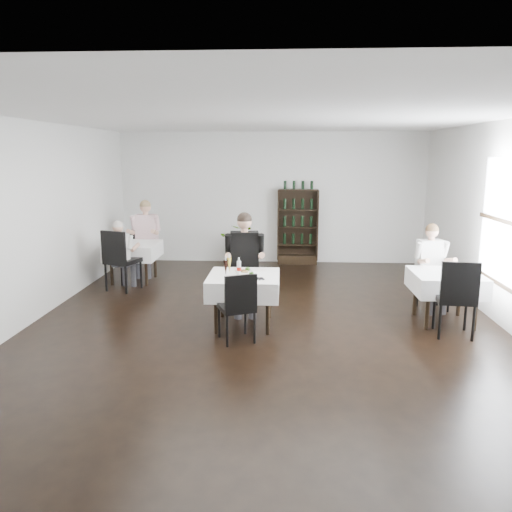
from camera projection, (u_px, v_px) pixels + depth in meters
The scene contains 23 objects.
room_shell at pixel (264, 226), 7.11m from camera, with size 9.00×9.00×9.00m.
wine_shelf at pixel (298, 227), 11.43m from camera, with size 0.90×0.28×1.75m.
main_table at pixel (244, 285), 7.30m from camera, with size 1.03×1.03×0.77m.
left_table at pixel (133, 251), 9.88m from camera, with size 0.98×0.98×0.77m.
right_table at pixel (446, 283), 7.44m from camera, with size 0.98×0.98×0.77m.
potted_tree at pixel (241, 244), 11.41m from camera, with size 0.85×0.74×0.94m, color #24531C.
main_chair_far at pixel (240, 276), 8.13m from camera, with size 0.54×0.54×0.97m.
main_chair_near at pixel (238, 303), 6.65m from camera, with size 0.58×0.58×0.96m.
left_chair_far at pixel (141, 249), 10.54m from camera, with size 0.53×0.53×0.93m.
left_chair_near at pixel (119, 257), 9.16m from camera, with size 0.67×0.68×1.14m.
right_chair_far at pixel (432, 277), 8.17m from camera, with size 0.48×0.49×0.91m.
right_chair_near at pixel (457, 294), 6.83m from camera, with size 0.55×0.56×1.10m.
diner_main at pixel (245, 256), 7.85m from camera, with size 0.63×0.64×1.61m.
diner_left_far at pixel (145, 232), 10.32m from camera, with size 0.59×0.59×1.57m.
diner_left_near at pixel (121, 250), 9.22m from camera, with size 0.54×0.56×1.31m.
diner_right_far at pixel (432, 260), 8.03m from camera, with size 0.57×0.60×1.41m.
plate_far at pixel (245, 271), 7.43m from camera, with size 0.30×0.30×0.07m.
plate_near at pixel (249, 276), 7.16m from camera, with size 0.24×0.24×0.07m.
pilsner_dark at pixel (226, 268), 7.22m from camera, with size 0.07×0.07×0.28m.
pilsner_lager at pixel (229, 265), 7.38m from camera, with size 0.07×0.07×0.29m.
coke_bottle at pixel (239, 268), 7.27m from camera, with size 0.07×0.07×0.26m.
napkin_cutlery at pixel (258, 279), 7.03m from camera, with size 0.21×0.19×0.02m.
pepper_mill at pixel (449, 269), 7.42m from camera, with size 0.04×0.04×0.11m, color black.
Camera 1 is at (0.27, -7.05, 2.51)m, focal length 35.00 mm.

